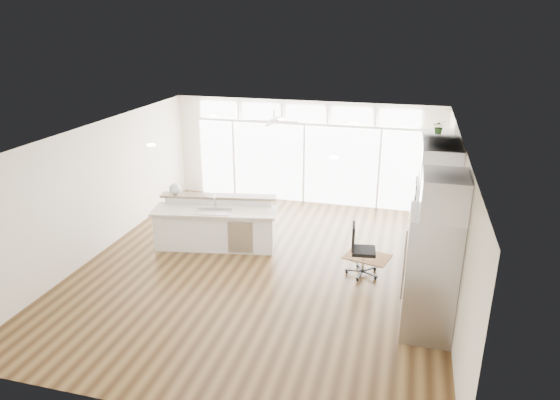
# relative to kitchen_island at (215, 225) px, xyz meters

# --- Properties ---
(floor) EXTENTS (7.00, 8.00, 0.02)m
(floor) POSITION_rel_kitchen_island_xyz_m (1.23, -0.68, -0.53)
(floor) COLOR #3F2813
(floor) RESTS_ON ground
(ceiling) EXTENTS (7.00, 8.00, 0.02)m
(ceiling) POSITION_rel_kitchen_island_xyz_m (1.23, -0.68, 2.18)
(ceiling) COLOR silver
(ceiling) RESTS_ON wall_back
(wall_back) EXTENTS (7.00, 0.04, 2.70)m
(wall_back) POSITION_rel_kitchen_island_xyz_m (1.23, 3.32, 0.83)
(wall_back) COLOR white
(wall_back) RESTS_ON floor
(wall_front) EXTENTS (7.00, 0.04, 2.70)m
(wall_front) POSITION_rel_kitchen_island_xyz_m (1.23, -4.68, 0.83)
(wall_front) COLOR white
(wall_front) RESTS_ON floor
(wall_left) EXTENTS (0.04, 8.00, 2.70)m
(wall_left) POSITION_rel_kitchen_island_xyz_m (-2.27, -0.68, 0.83)
(wall_left) COLOR white
(wall_left) RESTS_ON floor
(wall_right) EXTENTS (0.04, 8.00, 2.70)m
(wall_right) POSITION_rel_kitchen_island_xyz_m (4.73, -0.68, 0.83)
(wall_right) COLOR white
(wall_right) RESTS_ON floor
(glass_wall) EXTENTS (5.80, 0.06, 2.08)m
(glass_wall) POSITION_rel_kitchen_island_xyz_m (1.23, 3.26, 0.53)
(glass_wall) COLOR white
(glass_wall) RESTS_ON wall_back
(transom_row) EXTENTS (5.90, 0.06, 0.40)m
(transom_row) POSITION_rel_kitchen_island_xyz_m (1.23, 3.26, 1.86)
(transom_row) COLOR white
(transom_row) RESTS_ON wall_back
(desk_window) EXTENTS (0.04, 0.85, 0.85)m
(desk_window) POSITION_rel_kitchen_island_xyz_m (4.69, -0.38, 1.03)
(desk_window) COLOR white
(desk_window) RESTS_ON wall_right
(ceiling_fan) EXTENTS (1.16, 1.16, 0.32)m
(ceiling_fan) POSITION_rel_kitchen_island_xyz_m (0.73, 2.12, 1.96)
(ceiling_fan) COLOR white
(ceiling_fan) RESTS_ON ceiling
(recessed_lights) EXTENTS (3.40, 3.00, 0.02)m
(recessed_lights) POSITION_rel_kitchen_island_xyz_m (1.23, -0.48, 2.16)
(recessed_lights) COLOR beige
(recessed_lights) RESTS_ON ceiling
(oven_cabinet) EXTENTS (0.64, 1.20, 2.50)m
(oven_cabinet) POSITION_rel_kitchen_island_xyz_m (4.40, 1.12, 0.73)
(oven_cabinet) COLOR white
(oven_cabinet) RESTS_ON floor
(desk_nook) EXTENTS (0.72, 1.30, 0.76)m
(desk_nook) POSITION_rel_kitchen_island_xyz_m (4.36, -0.38, -0.14)
(desk_nook) COLOR white
(desk_nook) RESTS_ON floor
(upper_cabinets) EXTENTS (0.64, 1.30, 0.64)m
(upper_cabinets) POSITION_rel_kitchen_island_xyz_m (4.40, -0.38, 1.83)
(upper_cabinets) COLOR white
(upper_cabinets) RESTS_ON wall_right
(refrigerator) EXTENTS (0.76, 0.90, 2.00)m
(refrigerator) POSITION_rel_kitchen_island_xyz_m (4.34, -2.03, 0.48)
(refrigerator) COLOR #ADADB1
(refrigerator) RESTS_ON floor
(fridge_cabinet) EXTENTS (0.64, 0.90, 0.60)m
(fridge_cabinet) POSITION_rel_kitchen_island_xyz_m (4.40, -2.03, 1.78)
(fridge_cabinet) COLOR white
(fridge_cabinet) RESTS_ON wall_right
(framed_photos) EXTENTS (0.06, 0.22, 0.80)m
(framed_photos) POSITION_rel_kitchen_island_xyz_m (4.69, 0.24, 0.88)
(framed_photos) COLOR black
(framed_photos) RESTS_ON wall_right
(kitchen_island) EXTENTS (2.75, 1.43, 1.04)m
(kitchen_island) POSITION_rel_kitchen_island_xyz_m (0.00, 0.00, 0.00)
(kitchen_island) COLOR white
(kitchen_island) RESTS_ON floor
(rug) EXTENTS (1.02, 0.84, 0.01)m
(rug) POSITION_rel_kitchen_island_xyz_m (3.21, 0.35, -0.52)
(rug) COLOR #3E2413
(rug) RESTS_ON floor
(office_chair) EXTENTS (0.59, 0.55, 1.02)m
(office_chair) POSITION_rel_kitchen_island_xyz_m (3.19, -0.43, -0.01)
(office_chair) COLOR black
(office_chair) RESTS_ON floor
(fishbowl) EXTENTS (0.32, 0.32, 0.25)m
(fishbowl) POSITION_rel_kitchen_island_xyz_m (-1.00, 0.23, 0.64)
(fishbowl) COLOR silver
(fishbowl) RESTS_ON kitchen_island
(monitor) EXTENTS (0.15, 0.46, 0.38)m
(monitor) POSITION_rel_kitchen_island_xyz_m (4.28, -0.38, 0.43)
(monitor) COLOR black
(monitor) RESTS_ON desk_nook
(keyboard) EXTENTS (0.13, 0.30, 0.01)m
(keyboard) POSITION_rel_kitchen_island_xyz_m (4.11, -0.38, 0.25)
(keyboard) COLOR silver
(keyboard) RESTS_ON desk_nook
(potted_plant) EXTENTS (0.26, 0.29, 0.22)m
(potted_plant) POSITION_rel_kitchen_island_xyz_m (4.40, 1.12, 2.09)
(potted_plant) COLOR #315323
(potted_plant) RESTS_ON oven_cabinet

